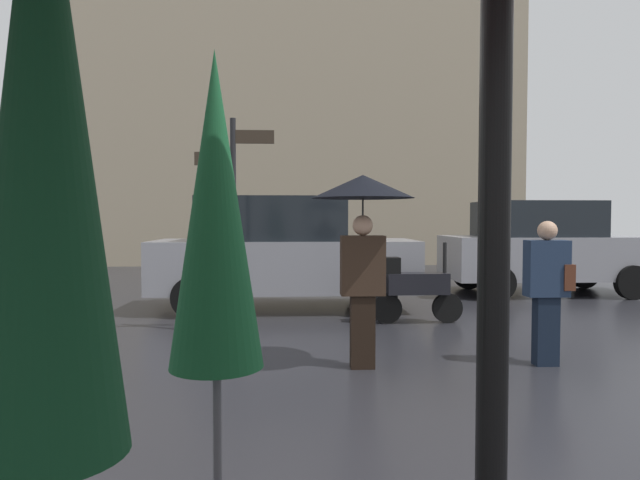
% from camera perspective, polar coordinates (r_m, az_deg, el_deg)
% --- Properties ---
extents(folded_patio_umbrella_near, '(0.44, 0.44, 2.29)m').
position_cam_1_polar(folded_patio_umbrella_near, '(2.30, -10.86, 1.18)').
color(folded_patio_umbrella_near, black).
rests_on(folded_patio_umbrella_near, ground).
extents(folded_patio_umbrella_far, '(0.45, 0.45, 2.57)m').
position_cam_1_polar(folded_patio_umbrella_far, '(1.37, -26.82, 6.78)').
color(folded_patio_umbrella_far, black).
rests_on(folded_patio_umbrella_far, ground).
extents(pedestrian_with_umbrella, '(1.09, 1.09, 2.06)m').
position_cam_1_polar(pedestrian_with_umbrella, '(5.78, 4.50, 2.94)').
color(pedestrian_with_umbrella, black).
rests_on(pedestrian_with_umbrella, ground).
extents(pedestrian_with_bag, '(0.49, 0.24, 1.57)m').
position_cam_1_polar(pedestrian_with_bag, '(6.41, 22.76, -4.24)').
color(pedestrian_with_bag, black).
rests_on(pedestrian_with_bag, ground).
extents(parked_scooter, '(1.39, 0.32, 1.23)m').
position_cam_1_polar(parked_scooter, '(8.43, 9.85, -4.88)').
color(parked_scooter, black).
rests_on(parked_scooter, ground).
extents(parked_car_left, '(4.15, 1.95, 1.96)m').
position_cam_1_polar(parked_car_left, '(12.42, 22.25, -0.68)').
color(parked_car_left, gray).
rests_on(parked_car_left, ground).
extents(parked_car_right, '(4.55, 1.85, 1.97)m').
position_cam_1_polar(parked_car_right, '(9.58, -4.03, -1.30)').
color(parked_car_right, gray).
rests_on(parked_car_right, ground).
extents(street_signpost, '(1.08, 0.08, 2.96)m').
position_cam_1_polar(street_signpost, '(7.54, -9.02, 3.75)').
color(street_signpost, black).
rests_on(street_signpost, ground).
extents(building_block, '(15.39, 2.40, 16.03)m').
position_cam_1_polar(building_block, '(20.58, -1.93, 20.43)').
color(building_block, gray).
rests_on(building_block, ground).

